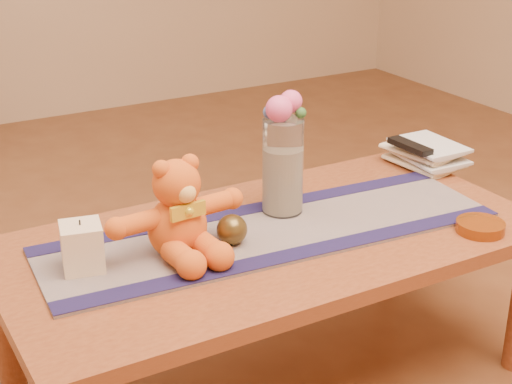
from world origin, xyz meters
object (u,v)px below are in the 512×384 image
bronze_ball (232,230)px  pillar_candle (82,247)px  glass_vase (283,166)px  amber_dish (480,227)px  teddy_bear (177,208)px  tv_remote (410,146)px  book_bottom (406,168)px

bronze_ball → pillar_candle: bearing=170.8°
glass_vase → bronze_ball: glass_vase is taller
bronze_ball → amber_dish: bronze_ball is taller
teddy_bear → pillar_candle: size_ratio=3.04×
tv_remote → amber_dish: 0.45m
teddy_bear → bronze_ball: (0.13, -0.03, -0.08)m
amber_dish → glass_vase: bearing=137.7°
glass_vase → tv_remote: glass_vase is taller
glass_vase → bronze_ball: bearing=-153.0°
glass_vase → book_bottom: (0.50, 0.08, -0.13)m
teddy_bear → tv_remote: teddy_bear is taller
pillar_candle → glass_vase: (0.57, 0.05, 0.07)m
glass_vase → book_bottom: size_ratio=1.17×
glass_vase → bronze_ball: (-0.21, -0.11, -0.09)m
teddy_bear → amber_dish: teddy_bear is taller
teddy_bear → pillar_candle: (-0.23, 0.03, -0.06)m
book_bottom → teddy_bear: bearing=-174.5°
pillar_candle → tv_remote: size_ratio=0.70×
book_bottom → tv_remote: 0.08m
teddy_bear → bronze_ball: size_ratio=4.41×
bronze_ball → tv_remote: tv_remote is taller
pillar_candle → tv_remote: pillar_candle is taller
teddy_bear → tv_remote: bearing=5.9°
tv_remote → pillar_candle: bearing=-175.7°
bronze_ball → tv_remote: size_ratio=0.48×
bronze_ball → glass_vase: bearing=27.0°
pillar_candle → amber_dish: 1.01m
tv_remote → amber_dish: tv_remote is taller
pillar_candle → bronze_ball: pillar_candle is taller
tv_remote → amber_dish: (-0.12, -0.43, -0.07)m
glass_vase → amber_dish: size_ratio=2.07×
glass_vase → book_bottom: glass_vase is taller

